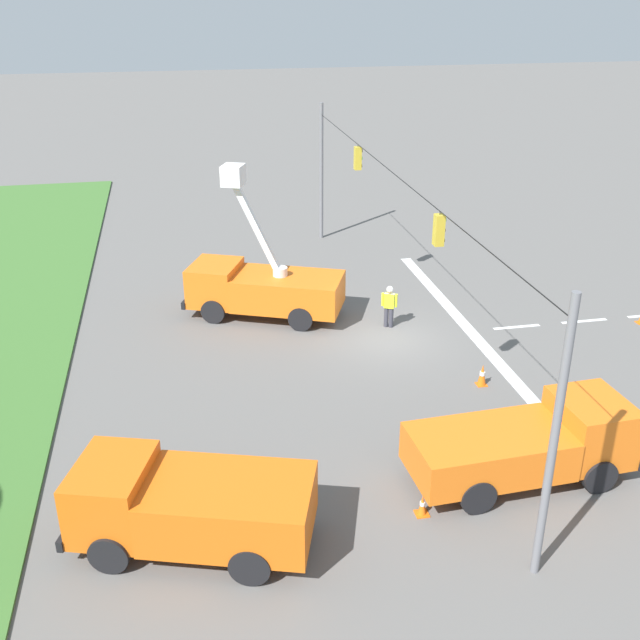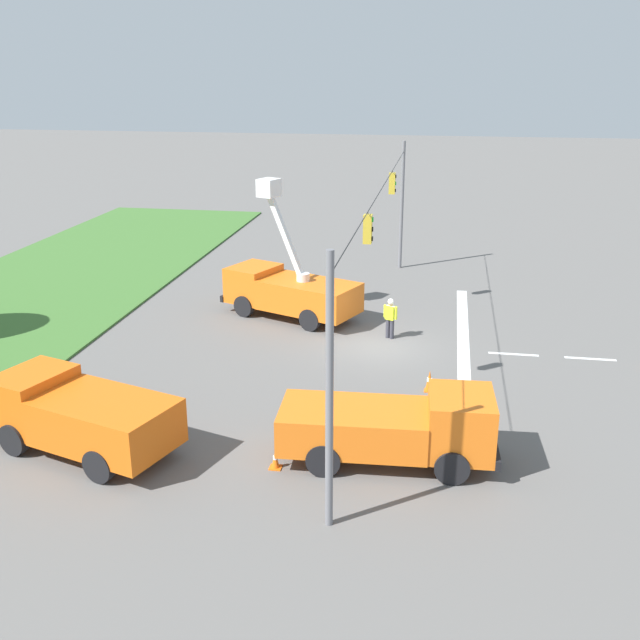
{
  "view_description": "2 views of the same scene",
  "coord_description": "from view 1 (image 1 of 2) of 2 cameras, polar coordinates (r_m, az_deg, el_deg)",
  "views": [
    {
      "loc": [
        -25.53,
        7.7,
        12.84
      ],
      "look_at": [
        -0.57,
        2.76,
        1.3
      ],
      "focal_mm": 42.0,
      "sensor_mm": 36.0,
      "label": 1
    },
    {
      "loc": [
        -29.24,
        -2.56,
        11.13
      ],
      "look_at": [
        -1.36,
        2.23,
        1.48
      ],
      "focal_mm": 42.0,
      "sensor_mm": 36.0,
      "label": 2
    }
  ],
  "objects": [
    {
      "name": "road_worker",
      "position": [
        30.21,
        5.29,
        1.22
      ],
      "size": [
        0.39,
        0.6,
        1.77
      ],
      "color": "#383842",
      "rests_on": "ground"
    },
    {
      "name": "utility_truck_support_near",
      "position": [
        21.83,
        15.61,
        -9.01
      ],
      "size": [
        2.67,
        6.45,
        2.23
      ],
      "color": "orange",
      "rests_on": "ground"
    },
    {
      "name": "traffic_cone_foreground_left",
      "position": [
        26.6,
        12.26,
        -4.11
      ],
      "size": [
        0.36,
        0.36,
        0.79
      ],
      "color": "orange",
      "rests_on": "ground"
    },
    {
      "name": "traffic_cone_mid_right",
      "position": [
        34.02,
        -8.9,
        2.54
      ],
      "size": [
        0.36,
        0.36,
        0.7
      ],
      "color": "orange",
      "rests_on": "ground"
    },
    {
      "name": "signal_gantry",
      "position": [
        28.03,
        5.35,
        6.45
      ],
      "size": [
        26.2,
        0.33,
        7.2
      ],
      "color": "slate",
      "rests_on": "ground"
    },
    {
      "name": "lane_markings",
      "position": [
        31.28,
        13.89,
        -0.59
      ],
      "size": [
        17.6,
        15.25,
        0.01
      ],
      "color": "silver",
      "rests_on": "ground"
    },
    {
      "name": "utility_truck_bucket_lift",
      "position": [
        31.11,
        -4.44,
        2.61
      ],
      "size": [
        4.75,
        6.89,
        6.32
      ],
      "color": "orange",
      "rests_on": "ground"
    },
    {
      "name": "traffic_cone_foreground_right",
      "position": [
        20.42,
        7.8,
        -13.83
      ],
      "size": [
        0.36,
        0.36,
        0.59
      ],
      "color": "orange",
      "rests_on": "ground"
    },
    {
      "name": "ground_plane",
      "position": [
        29.6,
        5.03,
        -1.41
      ],
      "size": [
        200.0,
        200.0,
        0.0
      ],
      "primitive_type": "plane",
      "color": "#605E5B"
    },
    {
      "name": "utility_truck_support_far",
      "position": [
        19.06,
        -9.98,
        -13.66
      ],
      "size": [
        4.19,
        6.42,
        2.2
      ],
      "color": "orange",
      "rests_on": "ground"
    }
  ]
}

